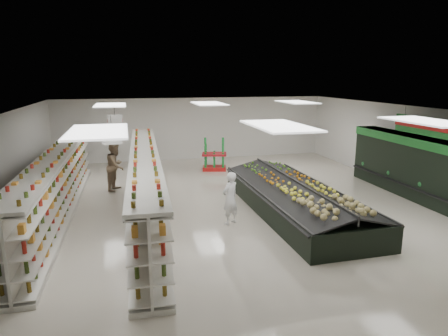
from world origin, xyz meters
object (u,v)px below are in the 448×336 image
object	(u,v)px
gondola_left	(58,187)
shopper_main	(230,198)
gondola_center	(146,186)
soda_endcap	(214,155)
shopper_background	(116,166)
produce_island	(294,197)

from	to	relation	value
gondola_left	shopper_main	xyz separation A→B (m)	(5.02, -2.11, -0.10)
gondola_center	soda_endcap	distance (m)	6.42
shopper_background	gondola_left	bearing A→B (deg)	166.66
gondola_left	shopper_background	size ratio (longest dim) A/B	5.96
gondola_center	shopper_main	xyz separation A→B (m)	(2.36, -1.48, -0.12)
gondola_left	gondola_center	world-z (taller)	gondola_center
gondola_left	shopper_main	distance (m)	5.45
gondola_left	shopper_main	size ratio (longest dim) A/B	7.09
gondola_left	soda_endcap	distance (m)	7.75
soda_endcap	gondola_left	bearing A→B (deg)	-141.60
gondola_center	produce_island	bearing A→B (deg)	-9.41
shopper_main	gondola_left	bearing A→B (deg)	-54.78
gondola_left	shopper_background	distance (m)	2.99
gondola_left	shopper_main	world-z (taller)	gondola_left
soda_endcap	shopper_main	xyz separation A→B (m)	(-1.05, -6.92, 0.10)
gondola_left	soda_endcap	bearing A→B (deg)	39.11
gondola_center	shopper_main	distance (m)	2.79
gondola_left	gondola_center	distance (m)	2.74
produce_island	shopper_main	xyz separation A→B (m)	(-2.28, -0.54, 0.30)
shopper_main	gondola_center	bearing A→B (deg)	-64.17
shopper_main	shopper_background	distance (m)	5.65
produce_island	soda_endcap	world-z (taller)	soda_endcap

